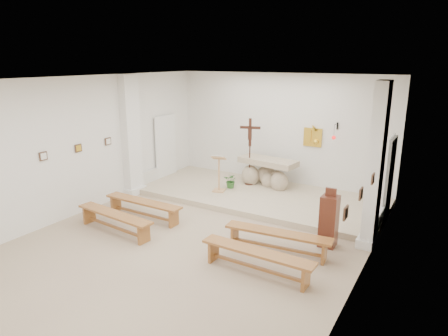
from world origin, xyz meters
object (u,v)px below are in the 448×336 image
Objects in this scene: bench_right_second at (257,256)px; crucifix_stand at (250,147)px; bench_left_front at (143,205)px; donation_pedestal at (329,221)px; bench_left_second at (115,218)px; bench_right_front at (278,237)px; lectern at (219,173)px; altar at (267,174)px.

crucifix_stand is at bearing 119.86° from bench_right_second.
crucifix_stand is 3.81m from bench_left_front.
donation_pedestal is 0.58× the size of bench_right_second.
bench_left_second is at bearing -121.70° from crucifix_stand.
bench_right_front is at bearing 20.38° from bench_left_second.
bench_left_front is at bearing -123.62° from lectern.
bench_right_second is (3.64, -0.97, 0.00)m from bench_left_front.
crucifix_stand is at bearing 50.20° from lectern.
donation_pedestal is at bearing 67.43° from bench_right_second.
bench_left_front is (-0.75, -2.42, -0.34)m from lectern.
lectern is 4.48m from bench_right_second.
donation_pedestal is 4.81m from bench_left_second.
altar reaches higher than bench_right_front.
donation_pedestal is at bearing 27.69° from bench_left_second.
bench_left_front and bench_right_second have the same top height.
crucifix_stand reaches higher than lectern.
lectern reaches higher than bench_left_front.
bench_left_front is 0.99× the size of bench_right_front.
crucifix_stand is 0.91× the size of bench_right_front.
altar is at bearing 35.64° from lectern.
donation_pedestal reaches higher than bench_right_front.
crucifix_stand is 4.72m from bench_left_second.
bench_right_second is (-0.80, -1.82, -0.22)m from donation_pedestal.
crucifix_stand is (-0.51, -0.18, 0.83)m from altar.
donation_pedestal is 0.58× the size of bench_right_front.
bench_right_front is (1.93, -3.66, -0.15)m from altar.
lectern is 1.31m from crucifix_stand.
bench_right_second is (0.00, -0.97, 0.00)m from bench_right_front.
bench_left_second is 1.01× the size of bench_right_second.
bench_left_front is 3.77m from bench_right_second.
bench_left_front is 0.97m from bench_left_second.
bench_right_front and bench_left_second have the same top height.
crucifix_stand is at bearing 140.85° from donation_pedestal.
bench_left_front is 0.99× the size of bench_left_second.
donation_pedestal is (2.73, -2.81, 0.07)m from altar.
bench_left_second is (-1.72, -4.63, -0.15)m from altar.
altar is at bearing 111.97° from bench_right_front.
bench_right_second is at bearing -14.47° from bench_left_front.
lectern reaches higher than altar.
lectern is (-0.97, -1.24, 0.19)m from altar.
donation_pedestal reaches higher than lectern.
lectern reaches higher than bench_right_front.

